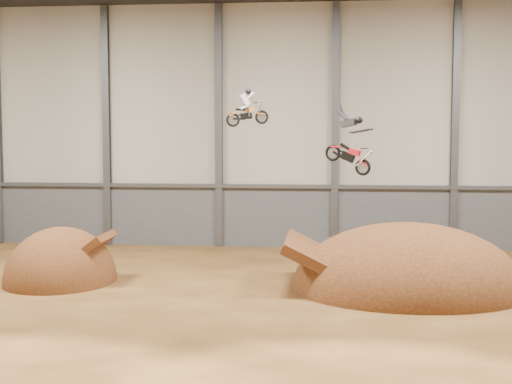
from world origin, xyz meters
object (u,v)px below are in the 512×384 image
takeoff_ramp (61,281)px  fmx_rider_a (248,106)px  fmx_rider_b (345,138)px  landing_ramp (407,289)px

takeoff_ramp → fmx_rider_a: 11.51m
fmx_rider_a → fmx_rider_b: size_ratio=0.65×
takeoff_ramp → fmx_rider_b: (12.61, 0.33, 6.43)m
landing_ramp → fmx_rider_b: fmx_rider_b is taller
landing_ramp → fmx_rider_b: (-2.71, 0.34, 6.43)m
landing_ramp → fmx_rider_b: bearing=172.8°
takeoff_ramp → landing_ramp: bearing=-0.0°
landing_ramp → fmx_rider_b: size_ratio=3.36×
landing_ramp → fmx_rider_a: 10.54m
takeoff_ramp → fmx_rider_a: bearing=6.7°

